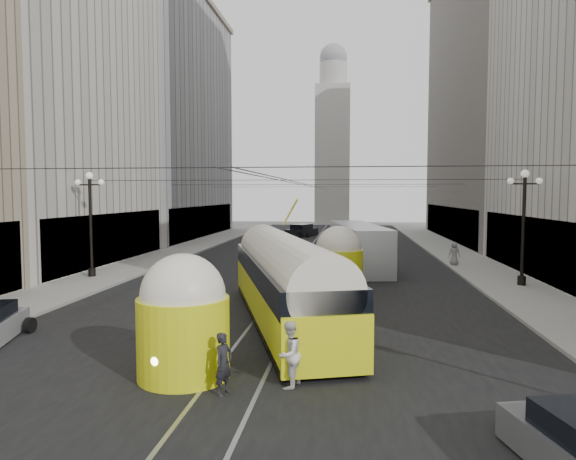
% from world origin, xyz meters
% --- Properties ---
extents(ground, '(170.00, 170.00, 0.00)m').
position_xyz_m(ground, '(0.00, 0.00, 0.00)').
color(ground, slate).
rests_on(ground, ground).
extents(road, '(20.00, 85.00, 0.02)m').
position_xyz_m(road, '(0.00, 32.50, 0.00)').
color(road, black).
rests_on(road, ground).
extents(sidewalk_left, '(4.00, 72.00, 0.15)m').
position_xyz_m(sidewalk_left, '(-12.00, 36.00, 0.07)').
color(sidewalk_left, gray).
rests_on(sidewalk_left, ground).
extents(sidewalk_right, '(4.00, 72.00, 0.15)m').
position_xyz_m(sidewalk_right, '(12.00, 36.00, 0.07)').
color(sidewalk_right, gray).
rests_on(sidewalk_right, ground).
extents(rail_left, '(0.12, 85.00, 0.04)m').
position_xyz_m(rail_left, '(-0.75, 32.50, 0.00)').
color(rail_left, gray).
rests_on(rail_left, ground).
extents(rail_right, '(0.12, 85.00, 0.04)m').
position_xyz_m(rail_right, '(0.75, 32.50, 0.00)').
color(rail_right, gray).
rests_on(rail_right, ground).
extents(building_left_mid, '(12.60, 20.60, 34.60)m').
position_xyz_m(building_left_mid, '(-20.00, 24.00, 17.31)').
color(building_left_mid, '#B7B2A8').
rests_on(building_left_mid, ground).
extents(building_left_far, '(12.60, 28.60, 28.60)m').
position_xyz_m(building_left_far, '(-19.99, 48.00, 14.31)').
color(building_left_far, '#999999').
rests_on(building_left_far, ground).
extents(building_right_far, '(12.60, 32.60, 32.60)m').
position_xyz_m(building_right_far, '(20.00, 48.00, 16.31)').
color(building_right_far, '#514C47').
rests_on(building_right_far, ground).
extents(distant_tower, '(6.00, 6.00, 31.36)m').
position_xyz_m(distant_tower, '(0.00, 80.00, 14.97)').
color(distant_tower, '#B2AFA8').
rests_on(distant_tower, ground).
extents(lamppost_left_mid, '(1.86, 0.44, 6.37)m').
position_xyz_m(lamppost_left_mid, '(-12.60, 18.00, 3.74)').
color(lamppost_left_mid, black).
rests_on(lamppost_left_mid, sidewalk_left).
extents(lamppost_right_mid, '(1.86, 0.44, 6.37)m').
position_xyz_m(lamppost_right_mid, '(12.60, 18.00, 3.74)').
color(lamppost_right_mid, black).
rests_on(lamppost_right_mid, sidewalk_right).
extents(catenary, '(25.00, 72.00, 0.23)m').
position_xyz_m(catenary, '(0.12, 31.49, 5.88)').
color(catenary, black).
rests_on(catenary, ground).
extents(streetcar, '(6.63, 15.70, 3.58)m').
position_xyz_m(streetcar, '(0.50, 8.77, 1.75)').
color(streetcar, '#D4DB13').
rests_on(streetcar, ground).
extents(city_bus, '(4.33, 12.26, 3.04)m').
position_xyz_m(city_bus, '(3.72, 24.61, 1.67)').
color(city_bus, '#AEB0B3').
rests_on(city_bus, ground).
extents(sedan_white_far, '(2.58, 4.44, 1.31)m').
position_xyz_m(sedan_white_far, '(2.91, 47.70, 0.60)').
color(sedan_white_far, white).
rests_on(sedan_white_far, ground).
extents(sedan_dark_far, '(3.81, 5.24, 1.53)m').
position_xyz_m(sedan_dark_far, '(-2.75, 50.84, 0.69)').
color(sedan_dark_far, black).
rests_on(sedan_dark_far, ground).
extents(pedestrian_crossing_a, '(0.59, 0.70, 1.62)m').
position_xyz_m(pedestrian_crossing_a, '(-0.11, 1.15, 0.81)').
color(pedestrian_crossing_a, black).
rests_on(pedestrian_crossing_a, ground).
extents(pedestrian_crossing_b, '(0.93, 1.05, 1.82)m').
position_xyz_m(pedestrian_crossing_b, '(1.49, 1.83, 0.91)').
color(pedestrian_crossing_b, silver).
rests_on(pedestrian_crossing_b, ground).
extents(pedestrian_sidewalk_right, '(0.83, 0.54, 1.64)m').
position_xyz_m(pedestrian_sidewalk_right, '(10.50, 25.86, 0.97)').
color(pedestrian_sidewalk_right, gray).
rests_on(pedestrian_sidewalk_right, sidewalk_right).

